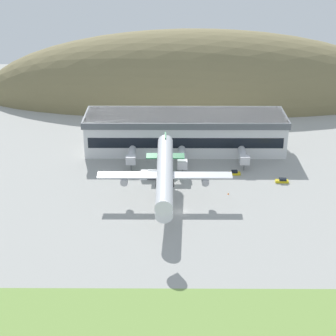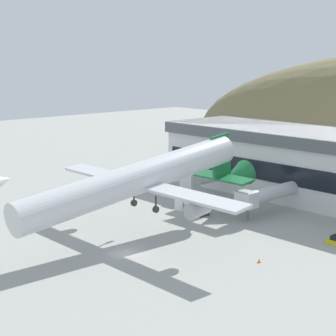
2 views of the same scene
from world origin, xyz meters
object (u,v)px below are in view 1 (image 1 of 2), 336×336
object	(u,v)px
cargo_airplane	(165,174)
service_car_1	(282,181)
fuel_truck	(151,174)
traffic_cone_0	(228,193)
jetway_0	(132,156)
jetway_1	(182,158)
jetway_2	(243,156)
terminal_building	(185,130)
service_car_0	(235,173)

from	to	relation	value
cargo_airplane	service_car_1	distance (m)	42.39
fuel_truck	traffic_cone_0	xyz separation A→B (m)	(24.94, -11.52, -1.29)
jetway_0	jetway_1	size ratio (longest dim) A/B	0.76
fuel_truck	jetway_2	bearing A→B (deg)	17.89
jetway_0	jetway_1	bearing A→B (deg)	-6.36
jetway_2	service_car_1	distance (m)	17.71
fuel_truck	terminal_building	bearing A→B (deg)	65.69
jetway_1	fuel_truck	bearing A→B (deg)	-141.63
service_car_1	fuel_truck	xyz separation A→B (m)	(-43.68, 2.62, 0.98)
jetway_0	jetway_2	world-z (taller)	same
jetway_2	cargo_airplane	world-z (taller)	cargo_airplane
jetway_0	service_car_0	xyz separation A→B (m)	(35.85, -6.78, -3.40)
service_car_0	traffic_cone_0	world-z (taller)	service_car_0
jetway_0	jetway_2	bearing A→B (deg)	0.10
cargo_airplane	service_car_1	xyz separation A→B (m)	(38.96, 14.09, -8.95)
fuel_truck	traffic_cone_0	bearing A→B (deg)	-24.80
service_car_0	fuel_truck	distance (m)	28.79
jetway_2	traffic_cone_0	bearing A→B (deg)	-108.19
terminal_building	fuel_truck	xyz separation A→B (m)	(-11.90, -26.35, -6.27)
fuel_truck	traffic_cone_0	size ratio (longest dim) A/B	12.46
cargo_airplane	traffic_cone_0	distance (m)	22.83
jetway_1	service_car_1	world-z (taller)	jetway_1
terminal_building	jetway_2	xyz separation A→B (m)	(20.24, -15.97, -3.86)
jetway_2	terminal_building	bearing A→B (deg)	141.72
jetway_2	fuel_truck	world-z (taller)	jetway_2
service_car_0	traffic_cone_0	bearing A→B (deg)	-103.53
cargo_airplane	fuel_truck	xyz separation A→B (m)	(-4.72, 16.71, -7.97)
cargo_airplane	fuel_truck	distance (m)	19.11
jetway_0	fuel_truck	distance (m)	12.86
jetway_0	jetway_1	xyz separation A→B (m)	(17.80, -1.98, 0.00)
terminal_building	jetway_1	size ratio (longest dim) A/B	4.88
jetway_0	traffic_cone_0	world-z (taller)	jetway_0
jetway_2	service_car_0	distance (m)	8.44
service_car_1	service_car_0	bearing A→B (deg)	157.87
jetway_1	jetway_2	xyz separation A→B (m)	(21.62, 2.05, -0.00)
service_car_0	service_car_1	distance (m)	16.33
jetway_1	fuel_truck	world-z (taller)	jetway_1
cargo_airplane	fuel_truck	world-z (taller)	cargo_airplane
service_car_1	fuel_truck	size ratio (longest dim) A/B	0.61
jetway_1	fuel_truck	size ratio (longest dim) A/B	2.12
jetway_1	cargo_airplane	size ratio (longest dim) A/B	0.28
jetway_1	traffic_cone_0	distance (m)	24.81
service_car_1	traffic_cone_0	size ratio (longest dim) A/B	7.59
service_car_0	cargo_airplane	bearing A→B (deg)	-139.66
jetway_1	traffic_cone_0	bearing A→B (deg)	-53.99
jetway_1	service_car_0	distance (m)	18.98
service_car_1	traffic_cone_0	world-z (taller)	service_car_1
terminal_building	jetway_1	world-z (taller)	terminal_building
service_car_0	terminal_building	bearing A→B (deg)	126.14
terminal_building	jetway_0	size ratio (longest dim) A/B	6.45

